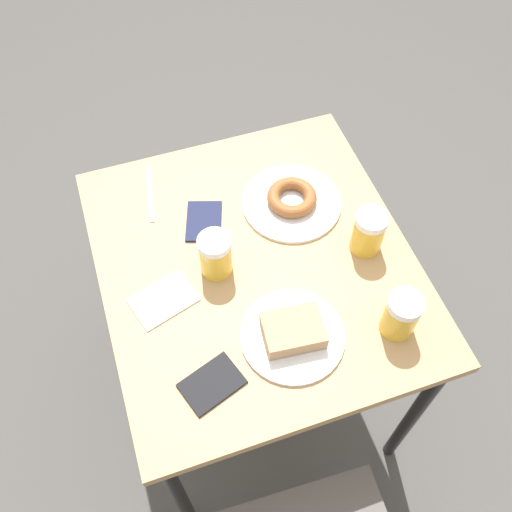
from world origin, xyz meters
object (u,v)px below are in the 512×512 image
(plate_with_cake, at_px, (293,333))
(passport_far_edge, at_px, (204,221))
(beer_mug_left, at_px, (401,315))
(passport_near_edge, at_px, (212,384))
(fork, at_px, (150,194))
(beer_mug_right, at_px, (216,255))
(napkin_folded, at_px, (163,300))
(plate_with_donut, at_px, (292,200))
(beer_mug_center, at_px, (368,232))

(plate_with_cake, height_order, passport_far_edge, plate_with_cake)
(beer_mug_left, relative_size, passport_near_edge, 0.81)
(passport_far_edge, bearing_deg, fork, -50.73)
(beer_mug_right, distance_m, napkin_folded, 0.16)
(plate_with_donut, height_order, passport_far_edge, plate_with_donut)
(passport_far_edge, bearing_deg, beer_mug_center, 150.62)
(passport_near_edge, bearing_deg, plate_with_cake, -166.40)
(beer_mug_left, xyz_separation_m, passport_far_edge, (0.33, -0.43, -0.06))
(plate_with_donut, height_order, beer_mug_center, beer_mug_center)
(plate_with_donut, xyz_separation_m, beer_mug_right, (0.24, 0.13, 0.05))
(plate_with_donut, distance_m, beer_mug_center, 0.23)
(plate_with_donut, height_order, beer_mug_left, beer_mug_left)
(beer_mug_left, distance_m, passport_far_edge, 0.54)
(napkin_folded, bearing_deg, plate_with_cake, 143.96)
(plate_with_donut, relative_size, beer_mug_right, 2.17)
(plate_with_donut, distance_m, passport_far_edge, 0.23)
(plate_with_cake, relative_size, passport_far_edge, 1.59)
(beer_mug_center, bearing_deg, passport_far_edge, -29.38)
(napkin_folded, bearing_deg, fork, -97.47)
(plate_with_donut, bearing_deg, passport_far_edge, -3.91)
(fork, xyz_separation_m, passport_far_edge, (-0.11, 0.13, 0.00))
(beer_mug_center, xyz_separation_m, napkin_folded, (0.51, -0.01, -0.06))
(fork, bearing_deg, passport_far_edge, 129.27)
(plate_with_cake, bearing_deg, beer_mug_center, -146.03)
(passport_near_edge, bearing_deg, beer_mug_left, 179.43)
(fork, bearing_deg, beer_mug_left, 128.01)
(napkin_folded, height_order, passport_far_edge, passport_far_edge)
(plate_with_cake, xyz_separation_m, beer_mug_left, (-0.23, 0.05, 0.04))
(beer_mug_center, bearing_deg, napkin_folded, -1.15)
(plate_with_cake, distance_m, plate_with_donut, 0.38)
(beer_mug_right, distance_m, passport_far_edge, 0.16)
(beer_mug_left, distance_m, beer_mug_right, 0.44)
(beer_mug_left, relative_size, beer_mug_right, 1.00)
(beer_mug_center, bearing_deg, plate_with_donut, -56.17)
(plate_with_cake, height_order, beer_mug_left, beer_mug_left)
(plate_with_donut, height_order, beer_mug_right, beer_mug_right)
(plate_with_cake, bearing_deg, beer_mug_right, -64.51)
(beer_mug_right, xyz_separation_m, passport_near_edge, (0.09, 0.28, -0.06))
(napkin_folded, height_order, fork, same)
(passport_near_edge, bearing_deg, napkin_folded, -77.84)
(plate_with_donut, relative_size, beer_mug_left, 2.17)
(plate_with_donut, height_order, passport_near_edge, plate_with_donut)
(napkin_folded, relative_size, passport_far_edge, 1.12)
(napkin_folded, bearing_deg, plate_with_donut, -155.60)
(beer_mug_right, bearing_deg, napkin_folded, 17.17)
(plate_with_cake, distance_m, napkin_folded, 0.31)
(beer_mug_center, relative_size, beer_mug_right, 1.00)
(plate_with_cake, relative_size, plate_with_donut, 0.91)
(beer_mug_left, distance_m, napkin_folded, 0.54)
(plate_with_cake, xyz_separation_m, plate_with_donut, (-0.13, -0.36, -0.00))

